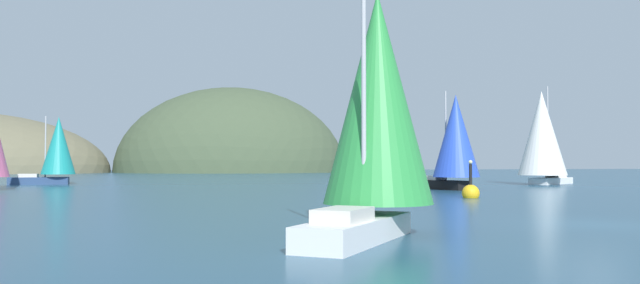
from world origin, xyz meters
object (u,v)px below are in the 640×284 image
object	(u,v)px
sailboat_green_sail	(376,107)
channel_buoy	(471,192)
sailboat_blue_spinnaker	(455,139)
sailboat_white_mainsail	(542,135)
sailboat_teal_sail	(56,149)

from	to	relation	value
sailboat_green_sail	channel_buoy	size ratio (longest dim) A/B	3.26
sailboat_green_sail	sailboat_blue_spinnaker	distance (m)	33.78
sailboat_white_mainsail	sailboat_green_sail	bearing A→B (deg)	-130.63
sailboat_blue_spinnaker	channel_buoy	xyz separation A→B (m)	(-4.77, -11.11, -3.83)
sailboat_green_sail	sailboat_teal_sail	size ratio (longest dim) A/B	1.21
sailboat_blue_spinnaker	channel_buoy	world-z (taller)	sailboat_blue_spinnaker
sailboat_green_sail	sailboat_teal_sail	world-z (taller)	sailboat_green_sail
sailboat_teal_sail	sailboat_white_mainsail	size ratio (longest dim) A/B	0.69
sailboat_green_sail	sailboat_white_mainsail	size ratio (longest dim) A/B	0.84
sailboat_teal_sail	sailboat_white_mainsail	world-z (taller)	sailboat_white_mainsail
sailboat_blue_spinnaker	channel_buoy	distance (m)	12.68
sailboat_white_mainsail	channel_buoy	xyz separation A→B (m)	(-19.43, -20.15, -4.69)
sailboat_teal_sail	channel_buoy	bearing A→B (deg)	-50.16
sailboat_blue_spinnaker	sailboat_white_mainsail	world-z (taller)	sailboat_white_mainsail
sailboat_teal_sail	sailboat_blue_spinnaker	bearing A→B (deg)	-34.86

